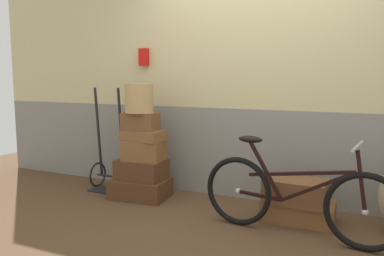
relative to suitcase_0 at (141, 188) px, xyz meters
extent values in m
cube|color=#513823|center=(1.15, -0.30, -0.13)|extent=(9.12, 5.20, 0.06)
cube|color=gray|center=(1.15, 0.55, 0.39)|extent=(7.12, 0.20, 0.98)
cube|color=#CCBC84|center=(1.15, 0.55, 1.90)|extent=(7.12, 0.20, 2.04)
cube|color=red|center=(-0.19, 0.41, 1.45)|extent=(0.10, 0.08, 0.20)
cube|color=#4C2D19|center=(0.00, 0.00, 0.00)|extent=(0.64, 0.50, 0.21)
cube|color=#4C2D19|center=(0.01, 0.01, 0.21)|extent=(0.52, 0.37, 0.21)
cube|color=brown|center=(0.04, 0.02, 0.43)|extent=(0.46, 0.35, 0.22)
cube|color=brown|center=(0.03, 0.02, 0.59)|extent=(0.47, 0.31, 0.11)
cube|color=brown|center=(0.00, 0.02, 0.74)|extent=(0.40, 0.29, 0.19)
cube|color=brown|center=(1.71, 0.02, -0.01)|extent=(0.65, 0.40, 0.18)
cube|color=brown|center=(1.69, -0.03, 0.19)|extent=(0.56, 0.38, 0.22)
cylinder|color=tan|center=(0.00, 0.00, 0.99)|extent=(0.31, 0.31, 0.31)
torus|color=black|center=(-0.70, 0.14, 0.05)|extent=(0.02, 0.30, 0.30)
torus|color=black|center=(-0.32, 0.14, 0.05)|extent=(0.02, 0.30, 0.30)
cylinder|color=black|center=(-0.51, 0.14, 0.05)|extent=(0.39, 0.02, 0.02)
cylinder|color=black|center=(-0.67, 0.14, 0.57)|extent=(0.03, 0.11, 1.05)
cylinder|color=black|center=(-0.35, 0.14, 0.57)|extent=(0.03, 0.11, 1.05)
cube|color=black|center=(-0.51, 0.03, -0.10)|extent=(0.35, 0.22, 0.02)
torus|color=black|center=(1.23, -0.31, 0.21)|extent=(0.62, 0.12, 0.62)
sphere|color=#B2B2B7|center=(1.23, -0.31, 0.21)|extent=(0.05, 0.05, 0.05)
torus|color=black|center=(2.28, -0.42, 0.21)|extent=(0.62, 0.12, 0.62)
sphere|color=#B2B2B7|center=(2.28, -0.42, 0.21)|extent=(0.05, 0.05, 0.05)
cube|color=black|center=(1.91, -0.38, 0.35)|extent=(0.59, 0.09, 0.34)
cube|color=black|center=(1.48, -0.33, 0.43)|extent=(0.32, 0.06, 0.49)
cube|color=black|center=(1.43, -0.33, 0.20)|extent=(0.40, 0.07, 0.04)
cube|color=black|center=(1.77, -0.37, 0.44)|extent=(0.87, 0.12, 0.16)
cube|color=black|center=(2.24, -0.42, 0.44)|extent=(0.11, 0.04, 0.47)
ellipsoid|color=black|center=(1.34, -0.32, 0.69)|extent=(0.23, 0.11, 0.06)
cylinder|color=#A5A5AD|center=(2.20, -0.41, 0.71)|extent=(0.07, 0.46, 0.02)
camera|label=1|loc=(2.31, -3.58, 1.23)|focal=36.86mm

